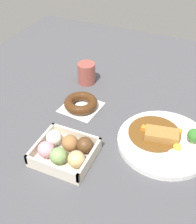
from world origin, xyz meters
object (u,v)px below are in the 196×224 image
object	(u,v)px
curry_plate	(164,141)
donut_box	(65,150)
chocolate_ring_donut	(81,103)
coffee_mug	(87,73)

from	to	relation	value
curry_plate	donut_box	world-z (taller)	curry_plate
curry_plate	chocolate_ring_donut	size ratio (longest dim) A/B	2.04
curry_plate	coffee_mug	bearing A→B (deg)	-30.77
chocolate_ring_donut	coffee_mug	xyz separation A→B (m)	(0.05, -0.16, 0.02)
donut_box	coffee_mug	bearing A→B (deg)	-73.20
curry_plate	chocolate_ring_donut	world-z (taller)	curry_plate
donut_box	chocolate_ring_donut	distance (m)	0.24
donut_box	coffee_mug	world-z (taller)	coffee_mug
chocolate_ring_donut	donut_box	bearing A→B (deg)	105.58
donut_box	coffee_mug	distance (m)	0.41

